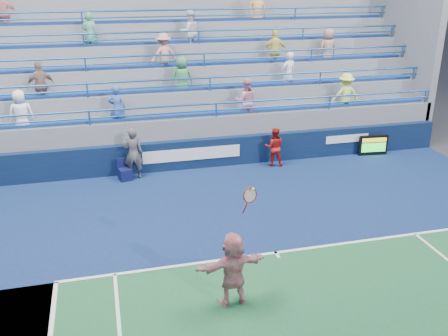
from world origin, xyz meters
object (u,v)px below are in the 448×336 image
object	(u,v)px
serve_speed_board	(373,145)
tennis_player	(233,269)
judge_chair	(125,173)
line_judge	(133,153)
ball_girl	(274,147)

from	to	relation	value
serve_speed_board	tennis_player	distance (m)	11.12
judge_chair	tennis_player	bearing A→B (deg)	-76.44
serve_speed_board	judge_chair	world-z (taller)	serve_speed_board
judge_chair	line_judge	bearing A→B (deg)	15.81
ball_girl	tennis_player	bearing A→B (deg)	81.71
tennis_player	line_judge	bearing A→B (deg)	101.11
serve_speed_board	judge_chair	xyz separation A→B (m)	(-9.71, -0.20, -0.16)
judge_chair	tennis_player	size ratio (longest dim) A/B	0.28
ball_girl	judge_chair	bearing A→B (deg)	17.89
judge_chair	tennis_player	xyz separation A→B (m)	(1.84, -7.64, 0.61)
serve_speed_board	judge_chair	size ratio (longest dim) A/B	1.54
line_judge	judge_chair	bearing A→B (deg)	18.69
judge_chair	tennis_player	world-z (taller)	tennis_player
line_judge	ball_girl	distance (m)	5.19
tennis_player	line_judge	world-z (taller)	tennis_player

